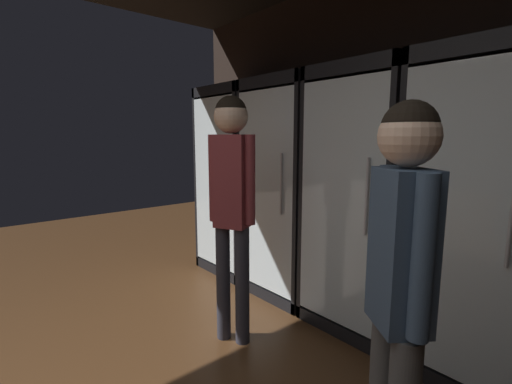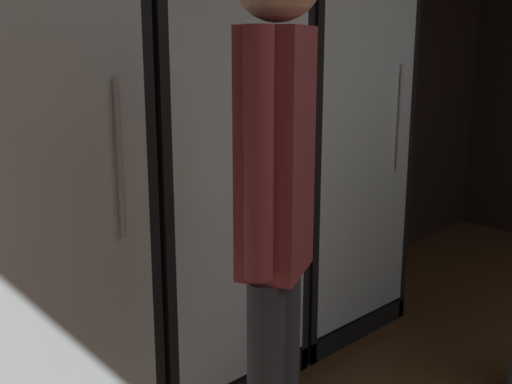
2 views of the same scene
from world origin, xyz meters
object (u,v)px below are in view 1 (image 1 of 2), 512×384
(cooler_right, at_px, (484,222))
(shopper_far, at_px, (400,275))
(cooler_center, at_px, (368,203))
(shopper_near, at_px, (232,188))
(cooler_far_left, at_px, (241,183))
(cooler_left, at_px, (293,191))

(cooler_right, bearing_deg, shopper_far, -84.78)
(cooler_center, bearing_deg, shopper_near, -115.56)
(cooler_far_left, distance_m, cooler_center, 1.57)
(cooler_far_left, relative_size, cooler_left, 1.00)
(cooler_left, xyz_separation_m, shopper_near, (0.33, -0.95, 0.15))
(cooler_far_left, relative_size, cooler_center, 1.00)
(shopper_near, height_order, shopper_far, shopper_near)
(shopper_near, bearing_deg, cooler_far_left, 139.47)
(cooler_left, height_order, shopper_near, cooler_left)
(cooler_right, xyz_separation_m, shopper_far, (0.11, -1.20, 0.01))
(cooler_left, xyz_separation_m, shopper_far, (1.68, -1.20, 0.01))
(cooler_center, relative_size, shopper_far, 1.24)
(cooler_left, bearing_deg, cooler_right, -0.02)
(cooler_far_left, relative_size, cooler_right, 1.00)
(cooler_right, bearing_deg, shopper_near, -142.49)
(cooler_right, relative_size, shopper_near, 1.14)
(cooler_left, relative_size, shopper_near, 1.14)
(cooler_left, bearing_deg, shopper_far, -35.44)
(cooler_center, height_order, shopper_near, cooler_center)
(cooler_left, xyz_separation_m, cooler_center, (0.79, -0.00, 0.00))
(cooler_far_left, bearing_deg, cooler_right, -0.01)
(cooler_left, distance_m, shopper_near, 1.02)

